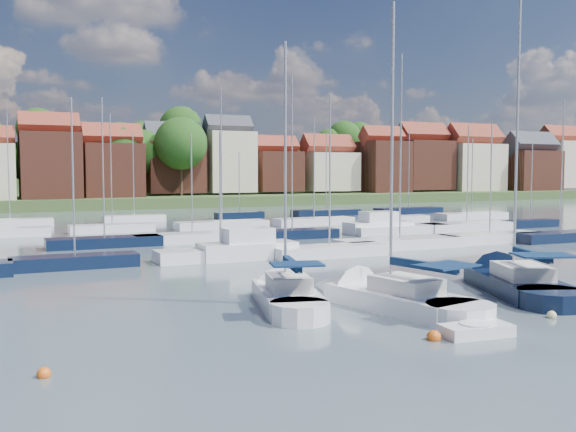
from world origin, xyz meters
name	(u,v)px	position (x,y,z in m)	size (l,w,h in m)	color
ground	(226,232)	(0.00, 40.00, 0.00)	(260.00, 260.00, 0.00)	#44505C
sailboat_left	(283,295)	(-9.23, 4.94, 0.36)	(4.90, 10.05, 13.29)	white
sailboat_centre	(378,297)	(-5.33, 2.67, 0.36)	(5.18, 11.49, 15.13)	white
sailboat_navy	(506,281)	(3.41, 3.56, 0.35)	(7.25, 12.25, 16.49)	black
tender	(476,330)	(-5.10, -3.87, 0.23)	(2.85, 1.53, 0.59)	white
buoy_a	(44,377)	(-20.49, -2.20, 0.00)	(0.43, 0.43, 0.43)	#D85914
buoy_b	(434,340)	(-6.90, -3.65, 0.00)	(0.55, 0.55, 0.55)	#D85914
buoy_c	(431,318)	(-4.76, -0.66, 0.00)	(0.50, 0.50, 0.50)	#D85914
buoy_d	(552,318)	(-0.03, -2.81, 0.00)	(0.41, 0.41, 0.41)	beige
buoy_e	(484,274)	(5.48, 7.56, 0.00)	(0.43, 0.43, 0.43)	#D85914
marina_field	(261,231)	(1.91, 35.15, 0.43)	(79.62, 41.41, 15.93)	white
far_shore_town	(106,178)	(2.23, 132.67, 4.61)	(212.46, 90.00, 22.27)	#375229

